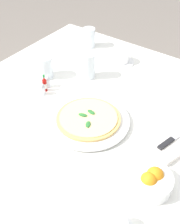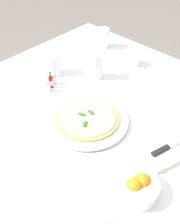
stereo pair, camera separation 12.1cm
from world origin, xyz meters
name	(u,v)px [view 1 (the left image)]	position (x,y,z in m)	size (l,w,h in m)	color
ground_plane	(91,209)	(0.00, 0.00, 0.00)	(8.00, 8.00, 0.00)	slate
dining_table	(91,131)	(0.00, 0.00, 0.63)	(1.19, 1.19, 0.76)	white
pizza_plate	(88,121)	(-0.07, -0.04, 0.77)	(0.32, 0.32, 0.02)	white
pizza	(88,118)	(-0.07, -0.04, 0.78)	(0.25, 0.25, 0.02)	#DBAD60
coffee_cup_near_right	(122,58)	(0.39, 0.09, 0.78)	(0.13, 0.13, 0.06)	white
water_glass_right_edge	(89,38)	(0.43, 0.33, 0.80)	(0.07, 0.07, 0.10)	white
water_glass_left_edge	(45,68)	(0.07, 0.32, 0.80)	(0.08, 0.08, 0.10)	white
water_glass_back_corner	(88,67)	(0.19, 0.15, 0.81)	(0.07, 0.07, 0.12)	white
napkin_folded	(174,140)	(0.02, -0.35, 0.77)	(0.25, 0.19, 0.02)	white
dinner_knife	(175,137)	(0.03, -0.35, 0.78)	(0.19, 0.07, 0.01)	silver
citrus_bowl	(150,181)	(-0.20, -0.37, 0.78)	(0.15, 0.15, 0.07)	white
hot_sauce_bottle	(45,84)	(-0.02, 0.24, 0.79)	(0.02, 0.02, 0.08)	#B7140F
salt_shaker	(47,82)	(0.01, 0.25, 0.78)	(0.03, 0.03, 0.06)	white
pepper_shaker	(42,90)	(-0.04, 0.23, 0.78)	(0.03, 0.03, 0.06)	white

